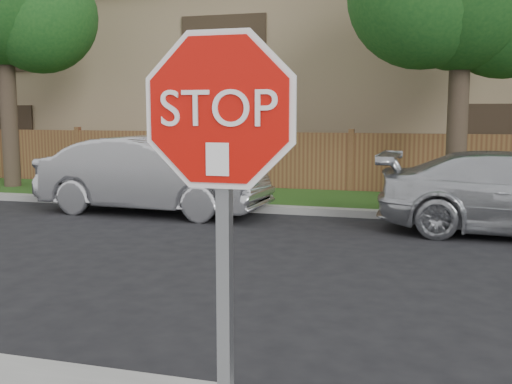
% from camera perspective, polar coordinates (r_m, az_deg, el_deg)
% --- Properties ---
extents(far_curb, '(70.00, 0.30, 0.15)m').
position_cam_1_polar(far_curb, '(12.54, 7.06, -1.88)').
color(far_curb, gray).
rests_on(far_curb, ground).
extents(grass_strip, '(70.00, 3.00, 0.12)m').
position_cam_1_polar(grass_strip, '(14.15, 8.13, -0.87)').
color(grass_strip, '#1E4714').
rests_on(grass_strip, ground).
extents(fence, '(70.00, 0.12, 1.60)m').
position_cam_1_polar(fence, '(15.64, 9.01, 2.65)').
color(fence, brown).
rests_on(fence, ground).
extents(apartment_building, '(35.20, 9.20, 7.20)m').
position_cam_1_polar(apartment_building, '(21.20, 11.12, 11.27)').
color(apartment_building, '#9A835F').
rests_on(apartment_building, ground).
extents(stop_sign, '(1.01, 0.13, 2.55)m').
position_cam_1_polar(stop_sign, '(2.76, -3.36, 1.12)').
color(stop_sign, gray).
rests_on(stop_sign, sidewalk_near).
extents(sedan_left, '(4.95, 1.91, 1.61)m').
position_cam_1_polar(sedan_left, '(12.85, -9.75, 1.58)').
color(sedan_left, '#B5B6BA').
rests_on(sedan_left, ground).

